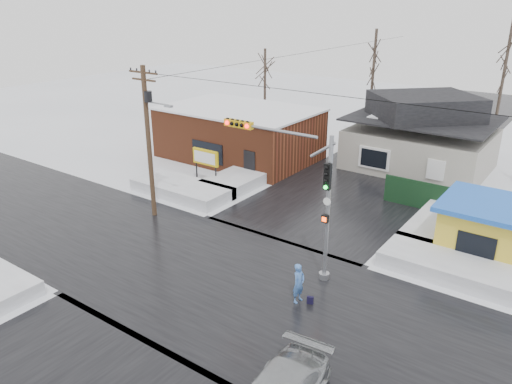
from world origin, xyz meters
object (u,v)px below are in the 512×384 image
Objects in this scene: pedestrian at (299,284)px; traffic_signal at (298,183)px; marquee_sign at (206,158)px; utility_pole at (149,134)px; kiosk at (486,228)px.

traffic_signal is at bearing 38.89° from pedestrian.
marquee_sign is (-11.43, 6.53, -2.62)m from traffic_signal.
utility_pole is 6.87m from marquee_sign.
kiosk reaches higher than pedestrian.
marquee_sign is 15.76m from pedestrian.
traffic_signal is 10.43m from kiosk.
traffic_signal reaches higher than kiosk.
marquee_sign reaches higher than pedestrian.
pedestrian is at bearing -34.27° from marquee_sign.
utility_pole is at bearing -79.87° from marquee_sign.
pedestrian is at bearing -56.08° from traffic_signal.
traffic_signal is 1.52× the size of kiosk.
marquee_sign is 1.40× the size of pedestrian.
kiosk reaches higher than marquee_sign.
marquee_sign is at bearing 100.13° from utility_pole.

